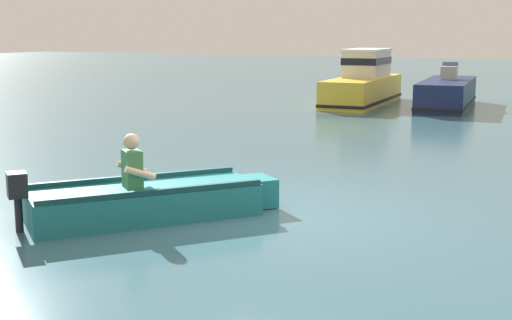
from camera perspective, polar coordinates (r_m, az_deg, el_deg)
ground_plane at (r=10.06m, az=1.09°, el=-4.34°), size 120.00×120.00×0.00m
rowboat_with_person at (r=9.91m, az=-8.61°, el=-3.19°), size 2.85×3.25×1.19m
moored_boat_yellow at (r=25.45m, az=8.66°, el=6.11°), size 1.89×5.59×1.93m
moored_boat_navy at (r=24.84m, az=15.10°, el=5.12°), size 2.05×5.34×1.51m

